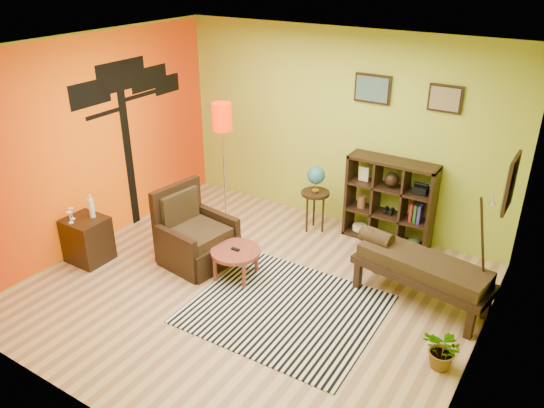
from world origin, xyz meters
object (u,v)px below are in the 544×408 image
Objects in this scene: coffee_table at (236,254)px; floor_lamp at (222,129)px; side_cabinet at (88,239)px; potted_plant at (444,354)px; cube_shelf at (390,202)px; armchair at (194,240)px; globe_table at (316,183)px; bench at (419,266)px.

floor_lamp is at bearing 132.06° from coffee_table.
potted_plant is at bearing 5.98° from side_cabinet.
cube_shelf is at bearing 39.51° from side_cabinet.
coffee_table is 1.99m from side_cabinet.
armchair is 1.01× the size of globe_table.
coffee_table is at bearing -161.22° from bench.
potted_plant is at bearing -4.60° from armchair.
globe_table is (0.93, 1.57, 0.44)m from armchair.
armchair is 2.29× the size of potted_plant.
cube_shelf reaches higher than armchair.
cube_shelf is at bearing 123.47° from potted_plant.
cube_shelf is at bearing 21.74° from floor_lamp.
coffee_table reaches higher than potted_plant.
potted_plant is (4.50, 0.47, -0.14)m from side_cabinet.
bench is at bearing 18.78° from coffee_table.
floor_lamp reaches higher than side_cabinet.
side_cabinet is at bearing -147.84° from armchair.
side_cabinet is 4.53m from potted_plant.
floor_lamp is 3.98m from potted_plant.
bench is (2.74, 0.67, 0.16)m from armchair.
floor_lamp is 4.27× the size of potted_plant.
armchair is 2.68m from cube_shelf.
coffee_table is at bearing 20.82° from side_cabinet.
cube_shelf is (1.94, 1.83, 0.30)m from armchair.
floor_lamp is (-0.90, 1.00, 1.18)m from coffee_table.
floor_lamp is 2.49m from cube_shelf.
armchair is 0.54× the size of floor_lamp.
armchair is 1.39m from side_cabinet.
coffee_table is at bearing 174.92° from potted_plant.
floor_lamp is at bearing -152.40° from globe_table.
globe_table is (2.10, 2.31, 0.44)m from side_cabinet.
potted_plant is at bearing -5.08° from coffee_table.
cube_shelf is at bearing 124.46° from bench.
floor_lamp reaches higher than coffee_table.
globe_table is at bearing 142.59° from potted_plant.
bench is 1.14m from potted_plant.
armchair is (-0.68, 0.03, -0.02)m from coffee_table.
globe_table is (1.15, 0.60, -0.75)m from floor_lamp.
coffee_table is 2.66m from potted_plant.
armchair reaches higher than coffee_table.
side_cabinet is 0.76× the size of cube_shelf.
floor_lamp is (-0.22, 0.97, 1.20)m from armchair.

